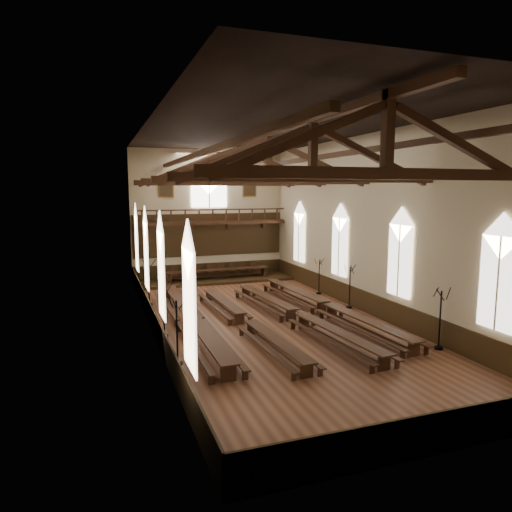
% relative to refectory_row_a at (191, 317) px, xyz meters
% --- Properties ---
extents(ground, '(26.00, 26.00, 0.00)m').
position_rel_refectory_row_a_xyz_m(ground, '(4.09, -0.21, -0.56)').
color(ground, brown).
rests_on(ground, ground).
extents(room_walls, '(26.00, 26.00, 26.00)m').
position_rel_refectory_row_a_xyz_m(room_walls, '(4.09, -0.21, 5.90)').
color(room_walls, '#BDAA8F').
rests_on(room_walls, ground).
extents(wainscot_band, '(12.00, 26.00, 1.20)m').
position_rel_refectory_row_a_xyz_m(wainscot_band, '(4.09, -0.21, 0.04)').
color(wainscot_band, '#352310').
rests_on(wainscot_band, ground).
extents(side_windows, '(11.85, 19.80, 4.50)m').
position_rel_refectory_row_a_xyz_m(side_windows, '(4.09, -0.21, 3.18)').
color(side_windows, white).
rests_on(side_windows, room_walls).
extents(end_window, '(2.80, 0.12, 3.80)m').
position_rel_refectory_row_a_xyz_m(end_window, '(4.09, 12.69, 6.67)').
color(end_window, white).
rests_on(end_window, room_walls).
extents(minstrels_gallery, '(11.80, 1.24, 3.70)m').
position_rel_refectory_row_a_xyz_m(minstrels_gallery, '(4.09, 12.45, 3.35)').
color(minstrels_gallery, '#3D2113').
rests_on(minstrels_gallery, room_walls).
extents(portraits, '(7.75, 0.09, 1.45)m').
position_rel_refectory_row_a_xyz_m(portraits, '(4.09, 12.69, 6.54)').
color(portraits, brown).
rests_on(portraits, room_walls).
extents(roof_trusses, '(11.70, 25.70, 2.80)m').
position_rel_refectory_row_a_xyz_m(roof_trusses, '(4.09, -0.21, 7.66)').
color(roof_trusses, '#3D2113').
rests_on(roof_trusses, room_walls).
extents(refectory_row_a, '(1.55, 14.52, 0.76)m').
position_rel_refectory_row_a_xyz_m(refectory_row_a, '(0.00, 0.00, 0.00)').
color(refectory_row_a, '#3D2113').
rests_on(refectory_row_a, ground).
extents(refectory_row_b, '(1.59, 13.62, 0.66)m').
position_rel_refectory_row_a_xyz_m(refectory_row_b, '(2.55, -1.09, -0.07)').
color(refectory_row_b, '#3D2113').
rests_on(refectory_row_b, ground).
extents(refectory_row_c, '(2.06, 14.26, 0.72)m').
position_rel_refectory_row_a_xyz_m(refectory_row_c, '(5.32, -1.19, -0.03)').
color(refectory_row_c, '#3D2113').
rests_on(refectory_row_c, ground).
extents(refectory_row_d, '(1.96, 14.51, 0.75)m').
position_rel_refectory_row_a_xyz_m(refectory_row_d, '(7.57, -0.19, -0.01)').
color(refectory_row_d, '#3D2113').
rests_on(refectory_row_d, ground).
extents(dais, '(11.40, 2.87, 0.19)m').
position_rel_refectory_row_a_xyz_m(dais, '(4.35, 11.19, -0.46)').
color(dais, '#352310').
rests_on(dais, ground).
extents(high_table, '(7.97, 1.03, 0.75)m').
position_rel_refectory_row_a_xyz_m(high_table, '(4.35, 11.19, 0.27)').
color(high_table, '#3D2113').
rests_on(high_table, dais).
extents(high_chairs, '(6.79, 0.49, 1.04)m').
position_rel_refectory_row_a_xyz_m(high_chairs, '(4.35, 11.97, 0.20)').
color(high_chairs, '#3D2113').
rests_on(high_chairs, dais).
extents(candelabrum_left_near, '(0.79, 0.85, 2.79)m').
position_rel_refectory_row_a_xyz_m(candelabrum_left_near, '(-1.46, -4.68, 0.29)').
color(candelabrum_left_near, black).
rests_on(candelabrum_left_near, ground).
extents(candelabrum_left_mid, '(0.74, 0.80, 2.61)m').
position_rel_refectory_row_a_xyz_m(candelabrum_left_mid, '(-1.46, -0.99, 0.24)').
color(candelabrum_left_mid, black).
rests_on(candelabrum_left_mid, ground).
extents(candelabrum_left_far, '(0.82, 0.84, 2.81)m').
position_rel_refectory_row_a_xyz_m(candelabrum_left_far, '(-1.46, 5.42, 0.30)').
color(candelabrum_left_far, black).
rests_on(candelabrum_left_far, ground).
extents(candelabrum_right_near, '(0.83, 0.79, 2.76)m').
position_rel_refectory_row_a_xyz_m(candelabrum_right_near, '(9.64, -6.65, 0.28)').
color(candelabrum_right_near, black).
rests_on(candelabrum_right_near, ground).
extents(candelabrum_right_mid, '(0.78, 0.73, 2.59)m').
position_rel_refectory_row_a_xyz_m(candelabrum_right_mid, '(9.64, 0.85, 0.23)').
color(candelabrum_right_mid, black).
rests_on(candelabrum_right_mid, ground).
extents(candelabrum_right_far, '(0.73, 0.68, 2.42)m').
position_rel_refectory_row_a_xyz_m(candelabrum_right_far, '(9.64, 4.76, 0.18)').
color(candelabrum_right_far, black).
rests_on(candelabrum_right_far, ground).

